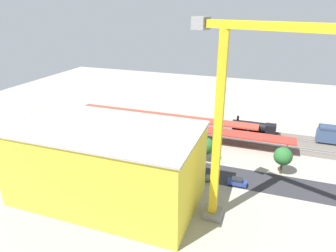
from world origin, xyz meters
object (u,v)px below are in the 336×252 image
(box_truck_1, at_px, (142,156))
(street_tree_2, at_px, (185,144))
(parked_car_2, at_px, (170,169))
(street_tree_0, at_px, (206,146))
(street_tree_3, at_px, (197,139))
(parked_car_3, at_px, (136,163))
(parked_car_5, at_px, (81,154))
(construction_building, at_px, (106,164))
(platform_canopy_near, at_px, (213,131))
(parked_car_0, at_px, (237,182))
(parked_car_6, at_px, (55,149))
(street_tree_4, at_px, (52,121))
(traffic_light, at_px, (188,163))
(locomotive, at_px, (256,128))
(parked_car_1, at_px, (200,177))
(platform_canopy_far, at_px, (163,116))
(box_truck_2, at_px, (152,163))
(street_tree_1, at_px, (283,156))
(parked_car_4, at_px, (108,158))
(box_truck_0, at_px, (91,149))
(tower_crane, at_px, (230,114))

(box_truck_1, distance_m, street_tree_2, 11.71)
(parked_car_2, distance_m, box_truck_1, 8.83)
(street_tree_0, bearing_deg, street_tree_3, -6.95)
(parked_car_3, relative_size, box_truck_1, 0.54)
(parked_car_5, bearing_deg, construction_building, 140.34)
(platform_canopy_near, bearing_deg, parked_car_0, 115.67)
(platform_canopy_near, height_order, parked_car_6, platform_canopy_near)
(street_tree_4, distance_m, traffic_light, 46.13)
(locomotive, distance_m, street_tree_3, 26.46)
(parked_car_0, relative_size, parked_car_1, 0.96)
(platform_canopy_far, distance_m, traffic_light, 33.51)
(platform_canopy_far, bearing_deg, platform_canopy_near, 158.08)
(parked_car_3, distance_m, box_truck_2, 4.50)
(street_tree_1, xyz_separation_m, street_tree_3, (21.17, -0.49, 1.13))
(street_tree_2, bearing_deg, parked_car_5, 16.90)
(parked_car_0, bearing_deg, parked_car_4, -0.69)
(street_tree_1, bearing_deg, parked_car_5, 9.88)
(platform_canopy_far, distance_m, parked_car_6, 35.43)
(parked_car_2, xyz_separation_m, construction_building, (8.88, 13.79, 7.00))
(platform_canopy_far, height_order, box_truck_1, platform_canopy_far)
(construction_building, height_order, box_truck_0, construction_building)
(parked_car_4, xyz_separation_m, tower_crane, (-32.03, 13.46, 20.55))
(platform_canopy_far, distance_m, parked_car_5, 30.83)
(construction_building, relative_size, traffic_light, 5.51)
(parked_car_0, xyz_separation_m, parked_car_2, (16.23, -0.36, -0.01))
(parked_car_2, distance_m, traffic_light, 6.55)
(parked_car_0, distance_m, parked_car_2, 16.24)
(box_truck_2, height_order, street_tree_1, street_tree_1)
(parked_car_4, bearing_deg, street_tree_2, -157.72)
(construction_building, distance_m, tower_crane, 27.52)
(box_truck_1, xyz_separation_m, street_tree_0, (-15.28, -6.17, 2.54))
(construction_building, distance_m, street_tree_4, 37.65)
(tower_crane, bearing_deg, parked_car_6, -14.98)
(tower_crane, bearing_deg, locomotive, -93.64)
(parked_car_1, xyz_separation_m, parked_car_5, (32.88, -0.24, 0.04))
(construction_building, xyz_separation_m, street_tree_4, (31.21, -20.96, -2.05))
(street_tree_0, bearing_deg, box_truck_2, 36.39)
(platform_canopy_near, distance_m, traffic_light, 21.63)
(parked_car_4, height_order, tower_crane, tower_crane)
(parked_car_1, height_order, street_tree_2, street_tree_2)
(tower_crane, distance_m, street_tree_4, 60.91)
(parked_car_2, distance_m, box_truck_0, 23.25)
(parked_car_3, bearing_deg, parked_car_5, 1.14)
(tower_crane, xyz_separation_m, street_tree_4, (55.15, -20.60, -15.60))
(construction_building, xyz_separation_m, street_tree_3, (-13.20, -22.64, -1.96))
(parked_car_6, bearing_deg, tower_crane, 165.02)
(parked_car_4, distance_m, street_tree_3, 23.58)
(parked_car_4, bearing_deg, street_tree_3, -157.51)
(street_tree_3, bearing_deg, locomotive, -121.26)
(parked_car_4, bearing_deg, box_truck_1, -164.65)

